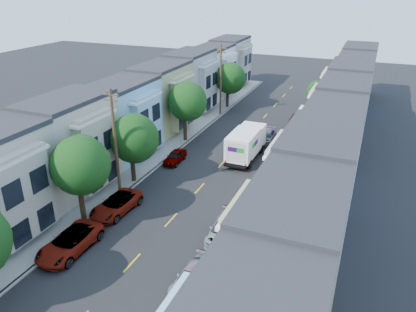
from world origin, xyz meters
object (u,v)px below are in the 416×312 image
utility_pole_far (221,80)px  tree_b (79,165)px  parked_right_c (279,146)px  parked_right_b (224,229)px  fedex_truck (246,143)px  tree_e (230,78)px  parked_left_c (116,205)px  utility_pole_near (115,144)px  lead_sedan (267,136)px  parked_left_b (70,243)px  parked_left_d (175,157)px  parked_right_d (296,120)px  parked_right_a (192,277)px  tree_d (187,102)px  tree_c (133,138)px  tree_far_r (317,93)px

utility_pole_far → tree_b: bearing=-90.0°
utility_pole_far → parked_right_c: utility_pole_far is taller
parked_right_b → tree_b: bearing=-172.0°
fedex_truck → tree_e: bearing=115.5°
parked_right_b → fedex_truck: bearing=97.5°
parked_left_c → utility_pole_near: bearing=121.5°
lead_sedan → parked_left_c: 22.40m
parked_left_b → parked_left_d: bearing=90.6°
parked_left_c → parked_right_d: bearing=74.5°
parked_left_d → parked_right_a: 19.54m
tree_d → parked_left_d: 7.71m
utility_pole_near → parked_left_c: (1.40, -2.64, -4.42)m
tree_b → tree_e: bearing=90.0°
parked_left_c → parked_right_c: parked_right_c is taller
tree_c → fedex_truck: bearing=49.4°
lead_sedan → parked_left_b: size_ratio=0.78×
utility_pole_far → fedex_truck: bearing=-58.9°
utility_pole_near → parked_right_b: bearing=-12.6°
parked_left_b → parked_right_d: 35.54m
parked_left_b → utility_pole_near: bearing=99.9°
utility_pole_far → parked_right_a: bearing=-72.0°
tree_b → tree_e: tree_b is taller
fedex_truck → lead_sedan: size_ratio=1.62×
utility_pole_near → parked_right_c: (11.20, 15.51, -4.39)m
parked_left_c → parked_right_d: parked_right_d is taller
parked_left_c → parked_left_d: size_ratio=1.33×
parked_right_a → utility_pole_near: bearing=146.3°
tree_far_r → parked_right_b: tree_far_r is taller
parked_left_d → parked_right_a: size_ratio=0.93×
utility_pole_far → parked_left_b: (1.40, -34.56, -4.38)m
tree_c → fedex_truck: size_ratio=1.00×
tree_e → parked_left_d: 21.73m
tree_b → lead_sedan: (9.01, 23.29, -4.52)m
tree_d → parked_left_d: size_ratio=1.89×
tree_far_r → parked_right_a: size_ratio=1.35×
fedex_truck → parked_left_b: (-6.80, -20.98, -1.11)m
tree_far_r → parked_right_b: 31.19m
utility_pole_near → parked_right_d: size_ratio=2.16×
tree_far_r → fedex_truck: bearing=-107.3°
tree_e → tree_far_r: (13.20, -1.41, -0.52)m
tree_far_r → utility_pole_far: (-13.19, -2.43, 1.06)m
lead_sedan → parked_left_d: bearing=-130.0°
utility_pole_near → tree_d: bearing=90.0°
tree_e → parked_right_a: size_ratio=1.65×
tree_far_r → utility_pole_far: size_ratio=0.57×
tree_b → tree_c: bearing=90.0°
utility_pole_far → fedex_truck: 16.20m
tree_c → fedex_truck: tree_c is taller
lead_sedan → parked_right_b: parked_right_b is taller
parked_right_b → parked_right_d: parked_right_d is taller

